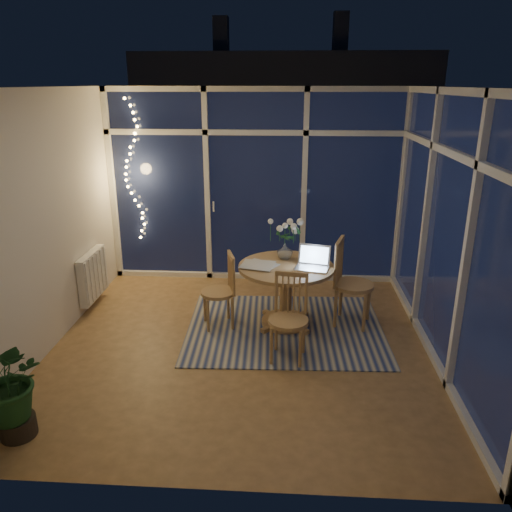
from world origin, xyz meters
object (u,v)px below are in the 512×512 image
chair_left (218,291)px  chair_right (354,283)px  flower_vase (285,250)px  laptop (312,258)px  dining_table (286,296)px  chair_front (288,319)px  potted_plant (12,394)px

chair_left → chair_right: bearing=78.9°
flower_vase → chair_right: bearing=-11.2°
chair_right → flower_vase: bearing=94.9°
chair_right → laptop: chair_right is taller
dining_table → chair_front: bearing=-87.8°
chair_right → laptop: size_ratio=2.91×
chair_right → potted_plant: (-2.85, -2.11, -0.13)m
flower_vase → potted_plant: size_ratio=0.28×
chair_left → potted_plant: bearing=-50.3°
chair_right → dining_table: bearing=110.8°
chair_left → laptop: laptop is taller
chair_front → potted_plant: chair_front is taller
chair_left → flower_vase: flower_vase is taller
chair_left → flower_vase: bearing=95.4°
chair_right → laptop: (-0.48, -0.15, 0.34)m
dining_table → potted_plant: size_ratio=1.40×
dining_table → potted_plant: potted_plant is taller
dining_table → potted_plant: (-2.08, -2.04, 0.02)m
chair_front → potted_plant: 2.47m
chair_right → chair_front: (-0.73, -0.82, -0.06)m
laptop → potted_plant: 3.11m
dining_table → chair_front: chair_front is taller
dining_table → chair_right: size_ratio=1.04×
dining_table → potted_plant: 2.92m
chair_front → laptop: laptop is taller
dining_table → flower_vase: size_ratio=5.06×
chair_front → laptop: bearing=78.2°
chair_right → chair_front: 1.10m
chair_front → flower_vase: (-0.05, 0.98, 0.38)m
dining_table → laptop: 0.57m
potted_plant → chair_left: bearing=56.0°
dining_table → flower_vase: flower_vase is taller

